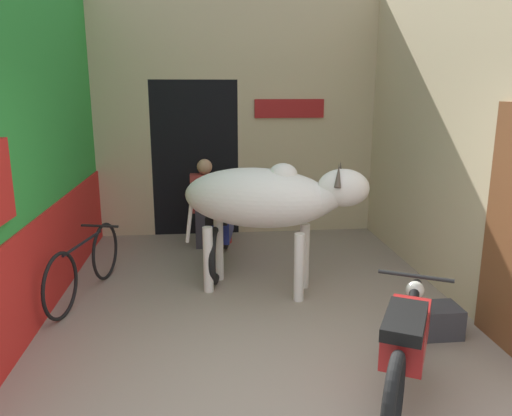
# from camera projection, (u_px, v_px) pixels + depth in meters

# --- Properties ---
(wall_left_shopfront) EXTENTS (0.25, 4.71, 3.61)m
(wall_left_shopfront) POSITION_uv_depth(u_px,v_px,m) (32.00, 136.00, 4.92)
(wall_left_shopfront) COLOR green
(wall_left_shopfront) RESTS_ON ground_plane
(wall_back_with_doorway) EXTENTS (4.19, 0.93, 3.61)m
(wall_back_with_doorway) POSITION_uv_depth(u_px,v_px,m) (218.00, 133.00, 7.73)
(wall_back_with_doorway) COLOR #C6B289
(wall_back_with_doorway) RESTS_ON ground_plane
(wall_right_with_door) EXTENTS (0.22, 4.71, 3.61)m
(wall_right_with_door) POSITION_uv_depth(u_px,v_px,m) (455.00, 130.00, 5.31)
(wall_right_with_door) COLOR #C6B289
(wall_right_with_door) RESTS_ON ground_plane
(cow) EXTENTS (2.05, 1.19, 1.49)m
(cow) POSITION_uv_depth(u_px,v_px,m) (266.00, 199.00, 5.36)
(cow) COLOR silver
(cow) RESTS_ON ground_plane
(motorcycle_near) EXTENTS (0.99, 1.74, 0.77)m
(motorcycle_near) POSITION_uv_depth(u_px,v_px,m) (406.00, 341.00, 3.59)
(motorcycle_near) COLOR black
(motorcycle_near) RESTS_ON ground_plane
(motorcycle_far) EXTENTS (0.58, 1.94, 0.78)m
(motorcycle_far) POSITION_uv_depth(u_px,v_px,m) (221.00, 231.00, 6.33)
(motorcycle_far) COLOR black
(motorcycle_far) RESTS_ON ground_plane
(bicycle) EXTENTS (0.52, 1.71, 0.69)m
(bicycle) POSITION_uv_depth(u_px,v_px,m) (85.00, 266.00, 5.37)
(bicycle) COLOR black
(bicycle) RESTS_ON ground_plane
(shopkeeper_seated) EXTENTS (0.41, 0.34, 1.24)m
(shopkeeper_seated) POSITION_uv_depth(u_px,v_px,m) (205.00, 201.00, 7.05)
(shopkeeper_seated) COLOR #3D3842
(shopkeeper_seated) RESTS_ON ground_plane
(plastic_stool) EXTENTS (0.29, 0.29, 0.44)m
(plastic_stool) POSITION_uv_depth(u_px,v_px,m) (225.00, 227.00, 7.27)
(plastic_stool) COLOR red
(plastic_stool) RESTS_ON ground_plane
(crate) EXTENTS (0.44, 0.32, 0.28)m
(crate) POSITION_uv_depth(u_px,v_px,m) (435.00, 320.00, 4.56)
(crate) COLOR #38383D
(crate) RESTS_ON ground_plane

